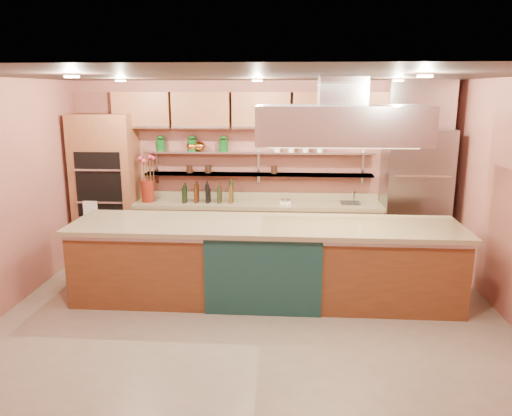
# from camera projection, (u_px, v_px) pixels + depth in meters

# --- Properties ---
(floor) EXTENTS (6.00, 5.00, 0.02)m
(floor) POSITION_uv_depth(u_px,v_px,m) (251.00, 320.00, 5.91)
(floor) COLOR gray
(floor) RESTS_ON ground
(ceiling) EXTENTS (6.00, 5.00, 0.02)m
(ceiling) POSITION_uv_depth(u_px,v_px,m) (251.00, 75.00, 5.27)
(ceiling) COLOR black
(ceiling) RESTS_ON wall_back
(wall_back) EXTENTS (6.00, 0.04, 2.80)m
(wall_back) POSITION_uv_depth(u_px,v_px,m) (262.00, 170.00, 8.02)
(wall_back) COLOR #A25B4C
(wall_back) RESTS_ON floor
(wall_front) EXTENTS (6.00, 0.04, 2.80)m
(wall_front) POSITION_uv_depth(u_px,v_px,m) (224.00, 292.00, 3.16)
(wall_front) COLOR #A25B4C
(wall_front) RESTS_ON floor
(oven_stack) EXTENTS (0.95, 0.64, 2.30)m
(oven_stack) POSITION_uv_depth(u_px,v_px,m) (107.00, 187.00, 7.91)
(oven_stack) COLOR brown
(oven_stack) RESTS_ON floor
(refrigerator) EXTENTS (0.95, 0.72, 2.10)m
(refrigerator) POSITION_uv_depth(u_px,v_px,m) (414.00, 198.00, 7.61)
(refrigerator) COLOR gray
(refrigerator) RESTS_ON floor
(back_counter) EXTENTS (3.84, 0.64, 0.93)m
(back_counter) POSITION_uv_depth(u_px,v_px,m) (258.00, 231.00, 7.94)
(back_counter) COLOR tan
(back_counter) RESTS_ON floor
(wall_shelf_lower) EXTENTS (3.60, 0.26, 0.03)m
(wall_shelf_lower) POSITION_uv_depth(u_px,v_px,m) (258.00, 174.00, 7.91)
(wall_shelf_lower) COLOR silver
(wall_shelf_lower) RESTS_ON wall_back
(wall_shelf_upper) EXTENTS (3.60, 0.26, 0.03)m
(wall_shelf_upper) POSITION_uv_depth(u_px,v_px,m) (258.00, 152.00, 7.83)
(wall_shelf_upper) COLOR silver
(wall_shelf_upper) RESTS_ON wall_back
(upper_cabinets) EXTENTS (4.60, 0.36, 0.55)m
(upper_cabinets) POSITION_uv_depth(u_px,v_px,m) (261.00, 110.00, 7.63)
(upper_cabinets) COLOR brown
(upper_cabinets) RESTS_ON wall_back
(range_hood) EXTENTS (2.00, 1.00, 0.45)m
(range_hood) POSITION_uv_depth(u_px,v_px,m) (341.00, 124.00, 5.96)
(range_hood) COLOR silver
(range_hood) RESTS_ON ceiling
(ceiling_downlights) EXTENTS (4.00, 2.80, 0.02)m
(ceiling_downlights) POSITION_uv_depth(u_px,v_px,m) (252.00, 79.00, 5.47)
(ceiling_downlights) COLOR #FFE5A5
(ceiling_downlights) RESTS_ON ceiling
(island) EXTENTS (4.84, 1.11, 1.01)m
(island) POSITION_uv_depth(u_px,v_px,m) (265.00, 261.00, 6.41)
(island) COLOR brown
(island) RESTS_ON floor
(flower_vase) EXTENTS (0.23, 0.23, 0.35)m
(flower_vase) POSITION_uv_depth(u_px,v_px,m) (148.00, 191.00, 7.85)
(flower_vase) COLOR maroon
(flower_vase) RESTS_ON back_counter
(oil_bottle_cluster) EXTENTS (0.88, 0.41, 0.27)m
(oil_bottle_cluster) POSITION_uv_depth(u_px,v_px,m) (208.00, 194.00, 7.80)
(oil_bottle_cluster) COLOR black
(oil_bottle_cluster) RESTS_ON back_counter
(kitchen_scale) EXTENTS (0.17, 0.13, 0.09)m
(kitchen_scale) POSITION_uv_depth(u_px,v_px,m) (285.00, 201.00, 7.75)
(kitchen_scale) COLOR white
(kitchen_scale) RESTS_ON back_counter
(bar_faucet) EXTENTS (0.04, 0.04, 0.20)m
(bar_faucet) POSITION_uv_depth(u_px,v_px,m) (354.00, 197.00, 7.78)
(bar_faucet) COLOR silver
(bar_faucet) RESTS_ON back_counter
(copper_kettle) EXTENTS (0.23, 0.23, 0.15)m
(copper_kettle) POSITION_uv_depth(u_px,v_px,m) (199.00, 146.00, 7.86)
(copper_kettle) COLOR #BA6C2B
(copper_kettle) RESTS_ON wall_shelf_upper
(green_canister) EXTENTS (0.14, 0.14, 0.16)m
(green_canister) POSITION_uv_depth(u_px,v_px,m) (224.00, 146.00, 7.83)
(green_canister) COLOR #0E4314
(green_canister) RESTS_ON wall_shelf_upper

